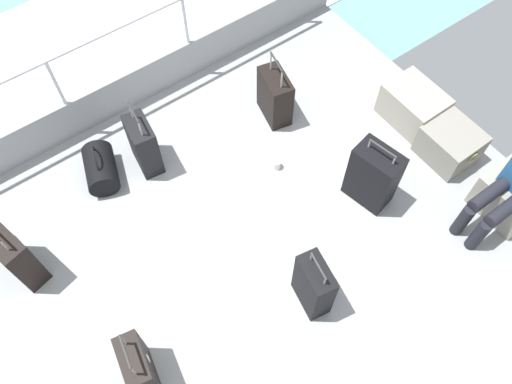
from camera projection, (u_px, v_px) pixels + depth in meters
The scene contains 15 objects.
ground_plane at pixel (258, 253), 4.69m from camera, with size 4.40×5.20×0.06m, color #939699.
gunwale_port at pixel (134, 87), 5.36m from camera, with size 0.06×5.20×0.45m, color #939699.
railing_port at pixel (122, 46), 4.88m from camera, with size 0.04×4.20×1.02m.
sea_wake at pixel (86, 47), 6.43m from camera, with size 12.00×12.00×0.01m.
cargo_crate_0 at pixel (413, 106), 5.27m from camera, with size 0.63×0.44×0.39m.
cargo_crate_1 at pixel (450, 144), 5.05m from camera, with size 0.54×0.47×0.35m.
cargo_crate_2 at pixel (512, 196), 4.72m from camera, with size 0.56×0.49×0.41m.
suitcase_0 at pixel (373, 176), 4.68m from camera, with size 0.46×0.34×0.77m.
suitcase_2 at pixel (14, 255), 4.31m from camera, with size 0.49×0.31×0.79m.
suitcase_3 at pixel (314, 285), 4.18m from camera, with size 0.39×0.25×0.72m.
suitcase_5 at pixel (144, 145), 4.90m from camera, with size 0.40×0.26×0.78m.
suitcase_6 at pixel (275, 96), 5.23m from camera, with size 0.46×0.31×0.76m.
suitcase_7 at pixel (139, 367), 3.88m from camera, with size 0.41×0.25×0.76m.
duffel_bag at pixel (101, 168), 4.94m from camera, with size 0.54×0.42×0.43m.
paper_cup at pixel (276, 164), 5.08m from camera, with size 0.08×0.08×0.10m, color white.
Camera 1 is at (1.52, -1.14, 4.29)m, focal length 36.46 mm.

